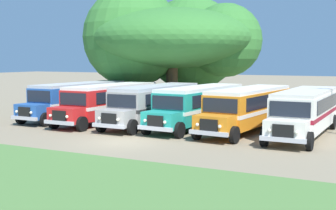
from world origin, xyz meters
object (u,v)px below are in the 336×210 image
object	(u,v)px
parked_bus_slot_2	(155,103)
broad_shade_tree	(173,40)
parked_bus_slot_1	(110,101)
parked_bus_slot_4	(248,107)
parked_bus_slot_0	(78,98)
parked_bus_slot_5	(306,110)
parked_bus_slot_3	(199,104)

from	to	relation	value
parked_bus_slot_2	broad_shade_tree	bearing A→B (deg)	-159.44
parked_bus_slot_1	parked_bus_slot_4	distance (m)	10.70
parked_bus_slot_0	parked_bus_slot_4	bearing A→B (deg)	91.40
parked_bus_slot_0	parked_bus_slot_5	bearing A→B (deg)	91.03
parked_bus_slot_0	broad_shade_tree	distance (m)	11.66
broad_shade_tree	parked_bus_slot_1	bearing A→B (deg)	-90.35
parked_bus_slot_2	parked_bus_slot_4	bearing A→B (deg)	92.63
parked_bus_slot_0	parked_bus_slot_1	distance (m)	3.64
parked_bus_slot_3	parked_bus_slot_4	bearing A→B (deg)	91.80
parked_bus_slot_1	parked_bus_slot_5	world-z (taller)	same
parked_bus_slot_1	parked_bus_slot_5	distance (m)	14.44
parked_bus_slot_3	parked_bus_slot_4	size ratio (longest dim) A/B	1.00
parked_bus_slot_0	parked_bus_slot_5	size ratio (longest dim) A/B	1.00
parked_bus_slot_2	parked_bus_slot_3	distance (m)	3.41
parked_bus_slot_0	parked_bus_slot_3	size ratio (longest dim) A/B	0.99
parked_bus_slot_1	broad_shade_tree	world-z (taller)	broad_shade_tree
parked_bus_slot_5	parked_bus_slot_3	bearing A→B (deg)	-91.50
parked_bus_slot_5	parked_bus_slot_2	bearing A→B (deg)	-89.00
parked_bus_slot_1	parked_bus_slot_3	world-z (taller)	same
parked_bus_slot_5	parked_bus_slot_4	bearing A→B (deg)	-91.56
parked_bus_slot_4	broad_shade_tree	distance (m)	15.42
parked_bus_slot_3	broad_shade_tree	bearing A→B (deg)	-140.58
parked_bus_slot_2	broad_shade_tree	size ratio (longest dim) A/B	0.66
parked_bus_slot_2	parked_bus_slot_5	distance (m)	10.74
parked_bus_slot_5	broad_shade_tree	distance (m)	18.29
parked_bus_slot_2	parked_bus_slot_3	world-z (taller)	same
parked_bus_slot_4	parked_bus_slot_5	xyz separation A→B (m)	(3.75, -0.15, 0.00)
parked_bus_slot_1	parked_bus_slot_3	xyz separation A→B (m)	(7.09, 0.64, 0.00)
parked_bus_slot_3	broad_shade_tree	distance (m)	13.10
parked_bus_slot_4	parked_bus_slot_2	bearing A→B (deg)	-83.35
parked_bus_slot_5	broad_shade_tree	xyz separation A→B (m)	(-14.37, 10.16, 4.98)
parked_bus_slot_1	parked_bus_slot_4	world-z (taller)	same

